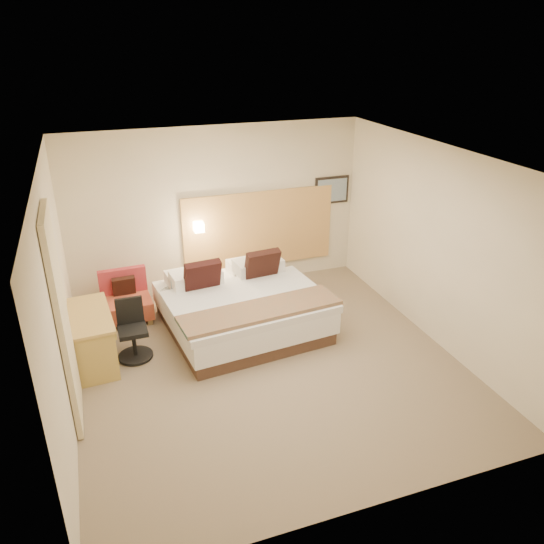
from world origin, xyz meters
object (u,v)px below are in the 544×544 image
object	(u,v)px
side_table	(177,306)
desk_chair	(133,334)
lounge_chair	(126,301)
bed	(241,306)
desk	(92,324)

from	to	relation	value
side_table	desk_chair	xyz separation A→B (m)	(-0.71, -0.69, 0.04)
lounge_chair	desk_chair	bearing A→B (deg)	-90.66
bed	desk_chair	world-z (taller)	bed
side_table	desk	world-z (taller)	desk
lounge_chair	side_table	distance (m)	0.80
bed	lounge_chair	bearing A→B (deg)	151.95
side_table	desk_chair	bearing A→B (deg)	-135.89
lounge_chair	desk	distance (m)	1.19
bed	side_table	distance (m)	0.96
desk	lounge_chair	bearing A→B (deg)	64.62
bed	desk	bearing A→B (deg)	-173.84
desk	desk_chair	world-z (taller)	desk_chair
bed	desk	xyz separation A→B (m)	(-2.05, -0.22, 0.22)
lounge_chair	side_table	size ratio (longest dim) A/B	1.36
lounge_chair	desk_chair	distance (m)	1.09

